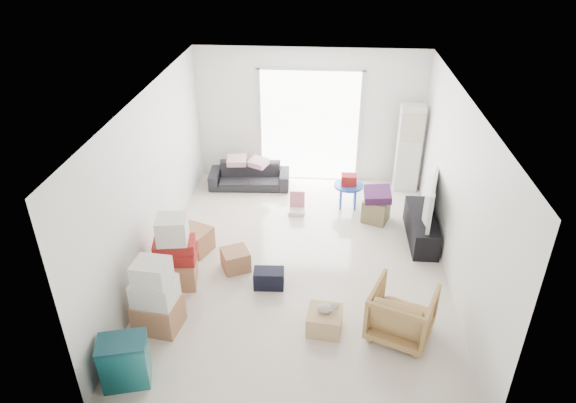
# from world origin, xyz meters

# --- Properties ---
(room_shell) EXTENTS (4.98, 6.48, 3.18)m
(room_shell) POSITION_xyz_m (0.00, 0.00, 1.35)
(room_shell) COLOR beige
(room_shell) RESTS_ON ground
(sliding_door) EXTENTS (2.10, 0.04, 2.33)m
(sliding_door) POSITION_xyz_m (0.00, 2.98, 1.24)
(sliding_door) COLOR white
(sliding_door) RESTS_ON room_shell
(ac_tower) EXTENTS (0.45, 0.30, 1.75)m
(ac_tower) POSITION_xyz_m (1.95, 2.65, 0.88)
(ac_tower) COLOR silver
(ac_tower) RESTS_ON room_shell
(tv_console) EXTENTS (0.41, 1.37, 0.46)m
(tv_console) POSITION_xyz_m (2.00, 0.81, 0.23)
(tv_console) COLOR black
(tv_console) RESTS_ON room_shell
(television) EXTENTS (0.93, 1.29, 0.15)m
(television) POSITION_xyz_m (2.00, 0.81, 0.53)
(television) COLOR black
(television) RESTS_ON tv_console
(sofa) EXTENTS (1.62, 0.55, 0.63)m
(sofa) POSITION_xyz_m (-1.18, 2.50, 0.31)
(sofa) COLOR #242529
(sofa) RESTS_ON room_shell
(pillow_left) EXTENTS (0.37, 0.31, 0.11)m
(pillow_left) POSITION_xyz_m (-1.43, 2.52, 0.68)
(pillow_left) COLOR #D79DA7
(pillow_left) RESTS_ON sofa
(pillow_right) EXTENTS (0.41, 0.38, 0.11)m
(pillow_right) POSITION_xyz_m (-0.98, 2.47, 0.68)
(pillow_right) COLOR #D79DA7
(pillow_right) RESTS_ON sofa
(armchair) EXTENTS (0.99, 0.96, 0.80)m
(armchair) POSITION_xyz_m (1.40, -1.52, 0.40)
(armchair) COLOR #B2854F
(armchair) RESTS_ON room_shell
(storage_bins) EXTENTS (0.63, 0.52, 0.64)m
(storage_bins) POSITION_xyz_m (-1.90, -2.57, 0.32)
(storage_bins) COLOR #14585A
(storage_bins) RESTS_ON room_shell
(box_stack_a) EXTENTS (0.64, 0.56, 1.06)m
(box_stack_a) POSITION_xyz_m (-1.80, -1.64, 0.47)
(box_stack_a) COLOR #9C6946
(box_stack_a) RESTS_ON room_shell
(box_stack_b) EXTENTS (0.64, 0.64, 1.13)m
(box_stack_b) POSITION_xyz_m (-1.80, -0.68, 0.49)
(box_stack_b) COLOR #9C6946
(box_stack_b) RESTS_ON room_shell
(box_stack_c) EXTENTS (0.69, 0.64, 0.40)m
(box_stack_c) POSITION_xyz_m (-1.77, 0.17, 0.20)
(box_stack_c) COLOR #9C6946
(box_stack_c) RESTS_ON room_shell
(loose_box) EXTENTS (0.53, 0.53, 0.33)m
(loose_box) POSITION_xyz_m (-1.00, -0.27, 0.16)
(loose_box) COLOR #9C6946
(loose_box) RESTS_ON room_shell
(duffel_bag) EXTENTS (0.46, 0.29, 0.29)m
(duffel_bag) POSITION_xyz_m (-0.43, -0.67, 0.14)
(duffel_bag) COLOR black
(duffel_bag) RESTS_ON room_shell
(ottoman) EXTENTS (0.55, 0.55, 0.42)m
(ottoman) POSITION_xyz_m (1.28, 1.35, 0.21)
(ottoman) COLOR olive
(ottoman) RESTS_ON room_shell
(blanket) EXTENTS (0.47, 0.47, 0.14)m
(blanket) POSITION_xyz_m (1.28, 1.35, 0.49)
(blanket) COLOR #471E4C
(blanket) RESTS_ON ottoman
(kids_table) EXTENTS (0.54, 0.54, 0.67)m
(kids_table) POSITION_xyz_m (0.79, 1.82, 0.48)
(kids_table) COLOR #1D48B0
(kids_table) RESTS_ON room_shell
(toy_walker) EXTENTS (0.30, 0.27, 0.40)m
(toy_walker) POSITION_xyz_m (-0.15, 1.54, 0.11)
(toy_walker) COLOR silver
(toy_walker) RESTS_ON room_shell
(wood_crate) EXTENTS (0.49, 0.49, 0.30)m
(wood_crate) POSITION_xyz_m (0.41, -1.52, 0.15)
(wood_crate) COLOR tan
(wood_crate) RESTS_ON room_shell
(plush_bunny) EXTENTS (0.29, 0.16, 0.15)m
(plush_bunny) POSITION_xyz_m (0.44, -1.51, 0.36)
(plush_bunny) COLOR #B2ADA8
(plush_bunny) RESTS_ON wood_crate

